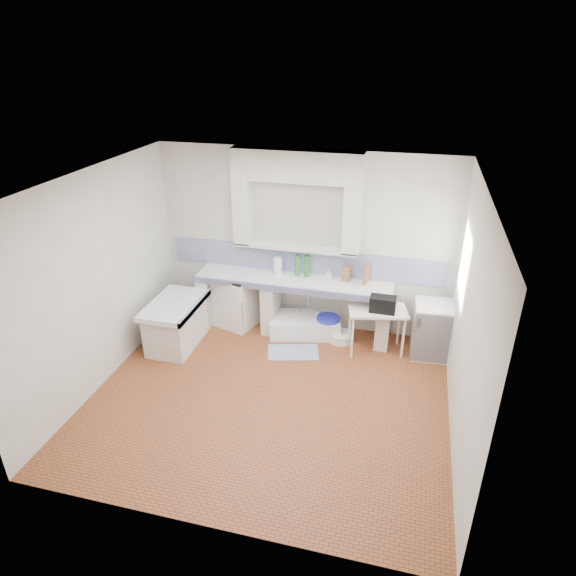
% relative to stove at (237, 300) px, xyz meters
% --- Properties ---
extents(floor, '(4.50, 4.50, 0.00)m').
position_rel_stove_xyz_m(floor, '(1.03, -1.70, -0.42)').
color(floor, brown).
rests_on(floor, ground).
extents(ceiling, '(4.50, 4.50, 0.00)m').
position_rel_stove_xyz_m(ceiling, '(1.03, -1.70, 2.38)').
color(ceiling, silver).
rests_on(ceiling, ground).
extents(wall_back, '(4.50, 0.00, 4.50)m').
position_rel_stove_xyz_m(wall_back, '(1.03, 0.30, 0.98)').
color(wall_back, silver).
rests_on(wall_back, ground).
extents(wall_front, '(4.50, 0.00, 4.50)m').
position_rel_stove_xyz_m(wall_front, '(1.03, -3.70, 0.98)').
color(wall_front, silver).
rests_on(wall_front, ground).
extents(wall_left, '(0.00, 4.50, 4.50)m').
position_rel_stove_xyz_m(wall_left, '(-1.22, -1.70, 0.98)').
color(wall_left, silver).
rests_on(wall_left, ground).
extents(wall_right, '(0.00, 4.50, 4.50)m').
position_rel_stove_xyz_m(wall_right, '(3.28, -1.70, 0.98)').
color(wall_right, silver).
rests_on(wall_right, ground).
extents(alcove_mass, '(1.90, 0.25, 0.45)m').
position_rel_stove_xyz_m(alcove_mass, '(0.93, 0.17, 2.16)').
color(alcove_mass, silver).
rests_on(alcove_mass, ground).
extents(window_frame, '(0.35, 0.86, 1.06)m').
position_rel_stove_xyz_m(window_frame, '(3.46, -0.50, 1.18)').
color(window_frame, '#342110').
rests_on(window_frame, ground).
extents(lace_valance, '(0.01, 0.84, 0.24)m').
position_rel_stove_xyz_m(lace_valance, '(3.31, -0.50, 1.56)').
color(lace_valance, white).
rests_on(lace_valance, ground).
extents(counter_slab, '(3.00, 0.60, 0.08)m').
position_rel_stove_xyz_m(counter_slab, '(0.93, -0.00, 0.44)').
color(counter_slab, white).
rests_on(counter_slab, ground).
extents(counter_lip, '(3.00, 0.04, 0.10)m').
position_rel_stove_xyz_m(counter_lip, '(0.93, -0.28, 0.44)').
color(counter_lip, navy).
rests_on(counter_lip, ground).
extents(counter_pier_left, '(0.20, 0.55, 0.82)m').
position_rel_stove_xyz_m(counter_pier_left, '(-0.47, -0.00, -0.01)').
color(counter_pier_left, silver).
rests_on(counter_pier_left, ground).
extents(counter_pier_mid, '(0.20, 0.55, 0.82)m').
position_rel_stove_xyz_m(counter_pier_mid, '(0.58, -0.00, -0.01)').
color(counter_pier_mid, silver).
rests_on(counter_pier_mid, ground).
extents(counter_pier_right, '(0.20, 0.55, 0.82)m').
position_rel_stove_xyz_m(counter_pier_right, '(2.33, -0.00, -0.01)').
color(counter_pier_right, silver).
rests_on(counter_pier_right, ground).
extents(peninsula_top, '(0.70, 1.10, 0.08)m').
position_rel_stove_xyz_m(peninsula_top, '(-0.67, -0.80, 0.24)').
color(peninsula_top, white).
rests_on(peninsula_top, ground).
extents(peninsula_base, '(0.60, 1.00, 0.62)m').
position_rel_stove_xyz_m(peninsula_base, '(-0.67, -0.80, -0.11)').
color(peninsula_base, silver).
rests_on(peninsula_base, ground).
extents(peninsula_lip, '(0.04, 1.10, 0.10)m').
position_rel_stove_xyz_m(peninsula_lip, '(-0.34, -0.80, 0.24)').
color(peninsula_lip, navy).
rests_on(peninsula_lip, ground).
extents(backsplash, '(4.27, 0.03, 0.40)m').
position_rel_stove_xyz_m(backsplash, '(1.03, 0.28, 0.68)').
color(backsplash, navy).
rests_on(backsplash, ground).
extents(stove, '(0.73, 0.72, 0.84)m').
position_rel_stove_xyz_m(stove, '(0.00, 0.00, 0.00)').
color(stove, white).
rests_on(stove, ground).
extents(sink, '(1.18, 0.81, 0.26)m').
position_rel_stove_xyz_m(sink, '(1.13, -0.03, -0.29)').
color(sink, white).
rests_on(sink, ground).
extents(side_table, '(0.91, 0.64, 0.04)m').
position_rel_stove_xyz_m(side_table, '(2.25, -0.26, -0.07)').
color(side_table, white).
rests_on(side_table, ground).
extents(fridge, '(0.56, 0.56, 0.82)m').
position_rel_stove_xyz_m(fridge, '(3.02, -0.15, -0.01)').
color(fridge, white).
rests_on(fridge, ground).
extents(bucket_red, '(0.35, 0.35, 0.27)m').
position_rel_stove_xyz_m(bucket_red, '(0.84, 0.01, -0.28)').
color(bucket_red, red).
rests_on(bucket_red, ground).
extents(bucket_orange, '(0.31, 0.31, 0.25)m').
position_rel_stove_xyz_m(bucket_orange, '(1.25, -0.15, -0.29)').
color(bucket_orange, '#C77009').
rests_on(bucket_orange, ground).
extents(bucket_blue, '(0.46, 0.46, 0.34)m').
position_rel_stove_xyz_m(bucket_blue, '(1.50, -0.03, -0.25)').
color(bucket_blue, '#222CD0').
rests_on(bucket_blue, ground).
extents(basin_white, '(0.44, 0.44, 0.14)m').
position_rel_stove_xyz_m(basin_white, '(1.72, -0.12, -0.35)').
color(basin_white, white).
rests_on(basin_white, ground).
extents(water_bottle_a, '(0.11, 0.11, 0.32)m').
position_rel_stove_xyz_m(water_bottle_a, '(0.97, 0.15, -0.26)').
color(water_bottle_a, silver).
rests_on(water_bottle_a, ground).
extents(water_bottle_b, '(0.11, 0.11, 0.34)m').
position_rel_stove_xyz_m(water_bottle_b, '(1.30, 0.15, -0.25)').
color(water_bottle_b, silver).
rests_on(water_bottle_b, ground).
extents(black_bag, '(0.37, 0.21, 0.23)m').
position_rel_stove_xyz_m(black_bag, '(2.31, -0.29, 0.39)').
color(black_bag, black).
rests_on(black_bag, side_table).
extents(green_bottle_a, '(0.09, 0.09, 0.34)m').
position_rel_stove_xyz_m(green_bottle_a, '(0.96, 0.15, 0.65)').
color(green_bottle_a, '#277726').
rests_on(green_bottle_a, counter_slab).
extents(green_bottle_b, '(0.08, 0.08, 0.35)m').
position_rel_stove_xyz_m(green_bottle_b, '(1.11, 0.15, 0.65)').
color(green_bottle_b, '#277726').
rests_on(green_bottle_b, counter_slab).
extents(knife_block, '(0.13, 0.11, 0.23)m').
position_rel_stove_xyz_m(knife_block, '(1.71, 0.15, 0.60)').
color(knife_block, '#95613B').
rests_on(knife_block, counter_slab).
extents(cutting_board, '(0.08, 0.21, 0.29)m').
position_rel_stove_xyz_m(cutting_board, '(2.02, 0.15, 0.62)').
color(cutting_board, '#95613B').
rests_on(cutting_board, counter_slab).
extents(paper_towel, '(0.14, 0.14, 0.27)m').
position_rel_stove_xyz_m(paper_towel, '(0.66, 0.13, 0.62)').
color(paper_towel, white).
rests_on(paper_towel, counter_slab).
extents(soap_bottle, '(0.08, 0.08, 0.17)m').
position_rel_stove_xyz_m(soap_bottle, '(1.46, 0.10, 0.57)').
color(soap_bottle, white).
rests_on(soap_bottle, counter_slab).
extents(rug, '(0.83, 0.60, 0.01)m').
position_rel_stove_xyz_m(rug, '(1.09, -0.62, -0.41)').
color(rug, '#36539B').
rests_on(rug, ground).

